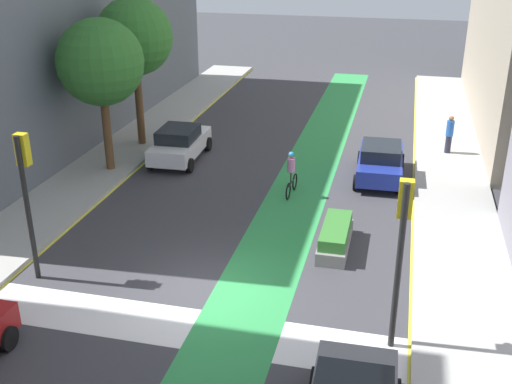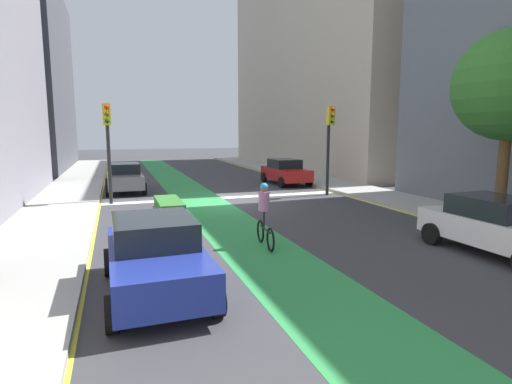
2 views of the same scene
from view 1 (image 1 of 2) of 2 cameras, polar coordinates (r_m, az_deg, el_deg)
The scene contains 15 objects.
ground_plane at distance 18.90m, azimuth -4.61°, elevation -8.79°, with size 120.00×120.00×0.00m, color #38383D.
bike_lane_paint at distance 18.55m, azimuth -0.33°, elevation -9.36°, with size 2.40×60.00×0.01m, color #2D8C47.
crosswalk_band at distance 17.33m, azimuth -6.67°, elevation -12.18°, with size 12.00×1.80×0.01m, color silver.
curb_stripe_left at distance 21.34m, azimuth -20.22°, elevation -6.26°, with size 0.16×60.00×0.01m, color yellow.
sidewalk_right at distance 18.27m, azimuth 18.85°, elevation -11.10°, with size 3.00×60.00×0.15m, color #9E9E99.
curb_stripe_right at distance 18.18m, azimuth 14.05°, elevation -10.91°, with size 0.16×60.00×0.01m, color yellow.
traffic_signal_near_right at distance 15.41m, azimuth 13.20°, elevation -3.77°, with size 0.35×0.52×4.53m.
traffic_signal_near_left at distance 19.25m, azimuth -20.33°, elevation 1.03°, with size 0.35×0.52×4.57m.
car_blue_right_far at distance 26.88m, azimuth 11.30°, elevation 2.80°, with size 2.10×4.24×1.57m.
car_white_left_far at distance 28.76m, azimuth -6.99°, elevation 4.45°, with size 2.13×4.25×1.57m.
cyclist_in_lane at distance 24.70m, azimuth 3.25°, elevation 1.79°, with size 0.32×1.73×1.86m.
pedestrian_sidewalk_right_a at distance 30.37m, azimuth 17.27°, elevation 5.10°, with size 0.34×0.34×1.78m.
street_tree_near at distance 26.85m, azimuth -14.03°, elevation 11.39°, with size 3.59×3.59×6.45m.
street_tree_far at distance 29.87m, azimuth -11.07°, elevation 13.70°, with size 3.55×3.55×6.90m.
median_planter at distance 21.03m, azimuth 7.26°, elevation -4.10°, with size 0.95×2.83×0.85m.
Camera 1 is at (5.20, -15.15, 10.02)m, focal length 43.76 mm.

